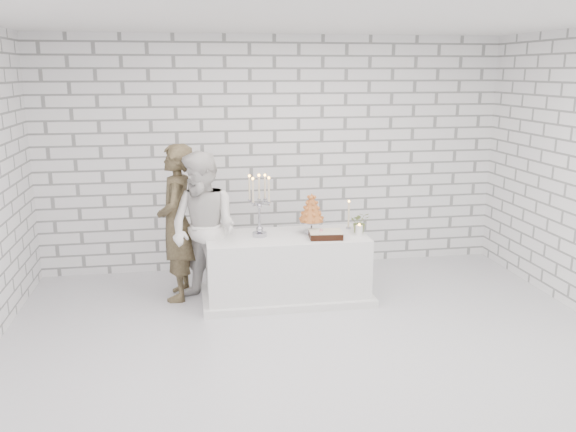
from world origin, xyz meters
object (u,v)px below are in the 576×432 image
at_px(bride, 204,230).
at_px(candelabra, 259,206).
at_px(groom, 177,223).
at_px(croquembouche, 311,213).
at_px(cake_table, 286,267).

xyz_separation_m(bride, candelabra, (0.62, 0.03, 0.24)).
xyz_separation_m(groom, croquembouche, (1.51, -0.19, 0.10)).
distance_m(candelabra, croquembouche, 0.61).
relative_size(candelabra, croquembouche, 1.50).
distance_m(cake_table, groom, 1.34).
bearing_deg(croquembouche, candelabra, -177.27).
bearing_deg(bride, groom, -179.42).
xyz_separation_m(bride, croquembouche, (1.22, 0.06, 0.13)).
bearing_deg(cake_table, croquembouche, 9.00).
distance_m(groom, bride, 0.39).
relative_size(bride, candelabra, 2.43).
bearing_deg(bride, cake_table, 41.98).
bearing_deg(candelabra, cake_table, -3.50).
relative_size(cake_table, candelabra, 2.54).
height_order(cake_table, croquembouche, croquembouche).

